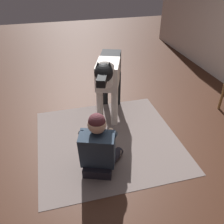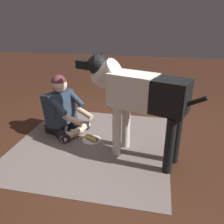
% 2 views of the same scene
% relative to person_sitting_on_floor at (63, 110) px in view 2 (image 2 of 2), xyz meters
% --- Properties ---
extents(ground_plane, '(14.29, 14.29, 0.00)m').
position_rel_person_sitting_on_floor_xyz_m(ground_plane, '(-0.73, 0.33, -0.33)').
color(ground_plane, '#3B2014').
extents(area_rug, '(1.90, 1.96, 0.01)m').
position_rel_person_sitting_on_floor_xyz_m(area_rug, '(-0.49, 0.24, -0.33)').
color(area_rug, '#6B5E59').
rests_on(area_rug, ground).
extents(person_sitting_on_floor, '(0.70, 0.61, 0.81)m').
position_rel_person_sitting_on_floor_xyz_m(person_sitting_on_floor, '(0.00, 0.00, 0.00)').
color(person_sitting_on_floor, black).
rests_on(person_sitting_on_floor, ground).
extents(large_dog, '(1.42, 0.65, 1.15)m').
position_rel_person_sitting_on_floor_xyz_m(large_dog, '(-1.04, 0.39, 0.42)').
color(large_dog, silver).
rests_on(large_dog, ground).
extents(hot_dog_on_plate, '(0.25, 0.25, 0.06)m').
position_rel_person_sitting_on_floor_xyz_m(hot_dog_on_plate, '(-0.45, 0.17, -0.31)').
color(hot_dog_on_plate, silver).
rests_on(hot_dog_on_plate, ground).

